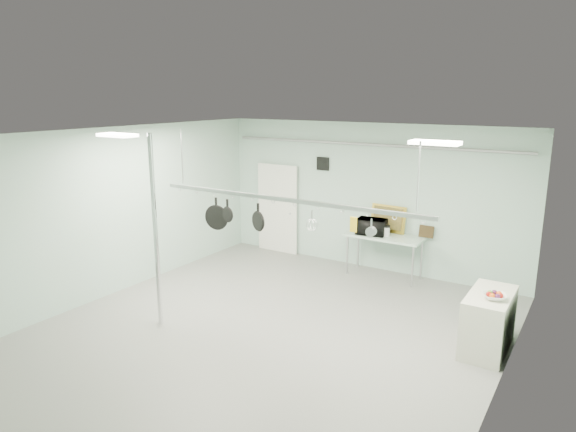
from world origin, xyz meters
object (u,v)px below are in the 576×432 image
Objects in this scene: skillet_left at (216,214)px; chrome_pole at (155,233)px; prep_table at (385,239)px; side_cabinet at (488,322)px; skillet_mid at (227,210)px; coffee_canister at (386,232)px; fruit_bowl at (494,296)px; pot_rack at (284,198)px; microwave at (372,227)px; skillet_right at (258,217)px.

chrome_pole is at bearing -132.29° from skillet_left.
skillet_left is (-1.77, -3.30, 0.97)m from prep_table.
skillet_mid reaches higher than side_cabinet.
coffee_canister reaches higher than fruit_bowl.
coffee_canister is at bearing 82.23° from pot_rack.
chrome_pole is at bearing -118.71° from prep_table.
prep_table is at bearing 130.47° from coffee_canister.
microwave is at bearing 87.73° from pot_rack.
skillet_mid is at bearing -157.49° from skillet_right.
chrome_pole reaches higher than microwave.
skillet_right reaches higher than side_cabinet.
coffee_canister is at bearing 137.98° from fruit_bowl.
pot_rack is at bearing 80.46° from microwave.
skillet_right is at bearing -162.28° from side_cabinet.
skillet_right is (-3.52, -0.92, 0.91)m from fruit_bowl.
microwave is 3.55m from skillet_mid.
prep_table is 3.57m from skillet_right.
pot_rack is at bearing -163.10° from fruit_bowl.
skillet_left is (-1.49, -3.22, 0.73)m from microwave.
prep_table is at bearing 61.29° from chrome_pole.
coffee_canister is at bearing 96.45° from skillet_right.
coffee_canister is at bearing 139.39° from side_cabinet.
fruit_bowl is (2.90, -2.30, -0.13)m from microwave.
side_cabinet is 2.10× the size of skillet_left.
fruit_bowl reaches higher than prep_table.
skillet_mid is at bearing -11.64° from skillet_left.
side_cabinet is 3.59m from microwave.
side_cabinet is (2.55, -2.20, -0.38)m from prep_table.
prep_table is 0.37m from microwave.
skillet_mid is at bearing -114.76° from prep_table.
coffee_canister is at bearing 177.50° from microwave.
coffee_canister reaches higher than side_cabinet.
coffee_canister is at bearing 60.54° from chrome_pole.
skillet_right is (0.87, 0.00, 0.05)m from skillet_left.
side_cabinet is 3.67× the size of fruit_bowl.
skillet_mid and skillet_right have the same top height.
coffee_canister is 3.49m from skillet_right.
microwave is 3.37m from skillet_right.
skillet_right is (-0.49, 0.00, -0.38)m from pot_rack.
fruit_bowl is at bearing -66.49° from side_cabinet.
side_cabinet is at bearing 29.19° from skillet_mid.
coffee_canister is at bearing 49.24° from skillet_left.
prep_table is 3.39m from side_cabinet.
microwave is 3.71m from fruit_bowl.
skillet_left is at bearing -118.16° from prep_table.
fruit_bowl is 4.36m from skillet_mid.
coffee_canister is at bearing -49.53° from prep_table.
side_cabinet is at bearing 20.45° from pot_rack.
skillet_left is 1.23× the size of skillet_right.
pot_rack is 3.42m from fruit_bowl.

